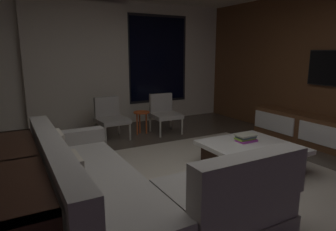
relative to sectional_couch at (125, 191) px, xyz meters
name	(u,v)px	position (x,y,z in m)	size (l,w,h in m)	color
floor	(198,188)	(1.00, 0.19, -0.29)	(9.20, 9.20, 0.00)	#473D33
back_wall_with_window	(101,65)	(0.94, 3.81, 1.05)	(6.60, 0.30, 2.70)	beige
area_rug	(225,185)	(1.35, 0.09, -0.28)	(3.20, 3.80, 0.01)	#ADA391
sectional_couch	(125,191)	(0.00, 0.00, 0.00)	(1.98, 2.50, 0.82)	gray
coffee_table	(251,157)	(1.99, 0.32, -0.10)	(1.16, 1.16, 0.36)	black
book_stack_on_coffee_table	(246,138)	(2.03, 0.49, 0.13)	(0.30, 0.20, 0.11)	#B83FB4
accent_chair_near_window	(164,111)	(1.88, 2.69, 0.14)	(0.57, 0.58, 0.78)	#B2ADA0
accent_chair_by_curtain	(110,116)	(0.78, 2.79, 0.14)	(0.58, 0.60, 0.78)	#B2ADA0
side_stool	(141,116)	(1.40, 2.75, 0.08)	(0.32, 0.32, 0.46)	#BF4C1E
media_console	(335,136)	(3.77, 0.25, -0.04)	(0.46, 3.10, 0.52)	brown
console_table_behind_couch	(19,195)	(-0.91, 0.13, 0.12)	(0.40, 2.10, 0.74)	black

